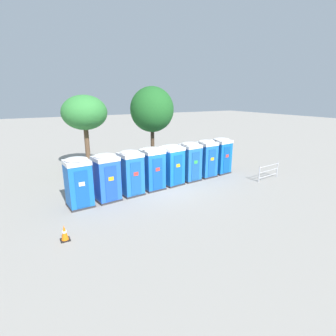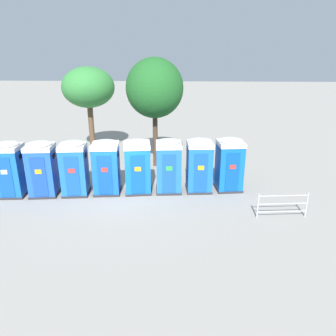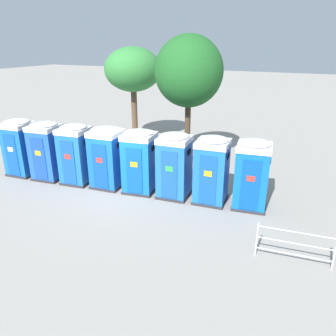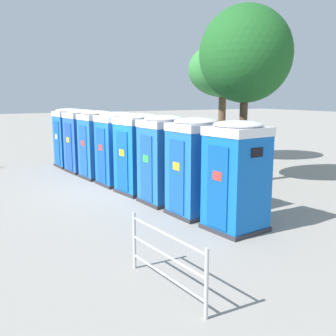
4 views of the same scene
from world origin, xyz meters
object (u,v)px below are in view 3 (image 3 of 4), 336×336
object	(u,v)px
portapotty_3	(107,157)
portapotty_6	(212,170)
portapotty_5	(174,165)
portapotty_7	(252,174)
portapotty_4	(140,161)
street_tree_0	(133,70)
event_barrier	(295,244)
street_tree_1	(189,72)
portapotty_0	(21,147)
portapotty_1	(47,151)
portapotty_2	(76,154)

from	to	relation	value
portapotty_3	portapotty_6	bearing A→B (deg)	6.17
portapotty_5	portapotty_7	world-z (taller)	same
portapotty_4	portapotty_6	xyz separation A→B (m)	(2.89, 0.31, 0.00)
portapotty_4	portapotty_7	size ratio (longest dim) A/B	1.00
portapotty_7	street_tree_0	xyz separation A→B (m)	(-8.10, 5.55, 2.92)
portapotty_3	event_barrier	bearing A→B (deg)	-15.80
portapotty_6	street_tree_1	size ratio (longest dim) A/B	0.42
portapotty_0	portapotty_6	distance (m)	8.72
portapotty_1	portapotty_6	xyz separation A→B (m)	(7.22, 0.83, 0.00)
portapotty_2	street_tree_0	distance (m)	7.09
event_barrier	portapotty_0	bearing A→B (deg)	172.04
portapotty_3	portapotty_7	world-z (taller)	same
portapotty_2	street_tree_0	bearing A→B (deg)	97.85
portapotty_0	event_barrier	bearing A→B (deg)	-7.96
street_tree_1	portapotty_4	bearing A→B (deg)	-97.88
portapotty_0	street_tree_1	distance (m)	8.32
street_tree_1	event_barrier	world-z (taller)	street_tree_1
street_tree_0	portapotty_7	bearing A→B (deg)	-34.42
portapotty_1	portapotty_6	distance (m)	7.27
portapotty_2	portapotty_6	world-z (taller)	same
portapotty_0	portapotty_2	bearing A→B (deg)	5.58
portapotty_5	street_tree_1	distance (m)	4.90
portapotty_0	portapotty_3	distance (m)	4.36
portapotty_0	portapotty_4	bearing A→B (deg)	6.34
portapotty_4	portapotty_3	bearing A→B (deg)	-173.57
portapotty_1	event_barrier	distance (m)	10.63
portapotty_3	street_tree_0	size ratio (longest dim) A/B	0.46
portapotty_5	portapotty_4	bearing A→B (deg)	-173.93
portapotty_3	street_tree_1	xyz separation A→B (m)	(1.97, 3.95, 3.15)
portapotty_1	portapotty_7	xyz separation A→B (m)	(8.66, 1.02, 0.00)
portapotty_5	event_barrier	xyz separation A→B (m)	(4.68, -2.46, -0.72)
portapotty_3	portapotty_6	size ratio (longest dim) A/B	1.00
portapotty_6	portapotty_2	bearing A→B (deg)	-173.43
portapotty_0	portapotty_6	xyz separation A→B (m)	(8.67, 0.95, 0.00)
portapotty_1	portapotty_2	size ratio (longest dim) A/B	1.00
portapotty_4	street_tree_1	size ratio (longest dim) A/B	0.42
portapotty_7	street_tree_0	world-z (taller)	street_tree_0
portapotty_3	portapotty_1	bearing A→B (deg)	-172.80
portapotty_4	event_barrier	world-z (taller)	portapotty_4
portapotty_5	street_tree_0	xyz separation A→B (m)	(-5.21, 5.89, 2.92)
portapotty_3	portapotty_2	bearing A→B (deg)	-172.24
portapotty_7	event_barrier	xyz separation A→B (m)	(1.79, -2.80, -0.72)
portapotty_3	portapotty_4	world-z (taller)	same
portapotty_0	portapotty_4	distance (m)	5.81
portapotty_0	portapotty_2	xyz separation A→B (m)	(2.89, 0.28, 0.00)
portapotty_1	portapotty_0	bearing A→B (deg)	-175.46
portapotty_6	event_barrier	xyz separation A→B (m)	(3.24, -2.61, -0.72)
street_tree_1	portapotty_2	bearing A→B (deg)	-129.42
portapotty_7	street_tree_1	distance (m)	5.94
portapotty_2	portapotty_7	size ratio (longest dim) A/B	1.00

